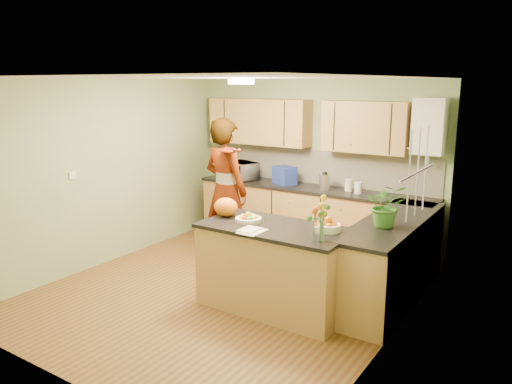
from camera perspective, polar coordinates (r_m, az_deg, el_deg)
The scene contains 28 objects.
floor at distance 6.13m, azimuth -3.18°, elevation -11.15°, with size 4.50×4.50×0.00m, color brown.
ceiling at distance 5.62m, azimuth -3.50°, elevation 12.91°, with size 4.00×4.50×0.02m, color white.
wall_back at distance 7.64m, azimuth 6.75°, elevation 3.30°, with size 4.00×0.02×2.50m, color gray.
wall_front at distance 4.22m, azimuth -21.88°, elevation -5.03°, with size 4.00×0.02×2.50m, color gray.
wall_left at distance 7.10m, azimuth -16.44°, elevation 2.18°, with size 0.02×4.50×2.50m, color gray.
wall_right at distance 4.86m, azimuth 16.01°, elevation -2.36°, with size 0.02×4.50×2.50m, color gray.
back_counter at distance 7.50m, azimuth 6.26°, elevation -2.96°, with size 3.64×0.62×0.94m.
right_counter at distance 5.95m, azimuth 15.27°, elevation -7.46°, with size 0.62×2.24×0.94m.
splashback at distance 7.59m, azimuth 7.37°, elevation 2.84°, with size 3.60×0.02×0.52m, color white.
upper_cabinets at distance 7.50m, azimuth 5.07°, elevation 7.79°, with size 3.20×0.34×0.70m.
boiler at distance 6.83m, azimuth 19.23°, elevation 7.09°, with size 0.40×0.30×0.86m.
window_right at distance 5.37m, azimuth 18.06°, elevation 2.15°, with size 0.01×1.30×1.05m.
light_switch at distance 6.72m, azimuth -20.26°, elevation 1.79°, with size 0.02×0.09×0.09m, color white.
ceiling_lamp at distance 5.86m, azimuth -1.70°, elevation 12.53°, with size 0.30×0.30×0.07m.
peninsula_island at distance 5.52m, azimuth 2.20°, elevation -8.60°, with size 1.64×0.84×0.94m.
fruit_dish at distance 5.54m, azimuth -0.86°, elevation -2.96°, with size 0.29×0.29×0.10m.
orange_bowl at distance 5.24m, azimuth 8.28°, elevation -3.78°, with size 0.26×0.26×0.15m.
flower_vase at distance 4.86m, azimuth 7.25°, elevation -1.95°, with size 0.26×0.26×0.47m.
orange_bag at distance 5.76m, azimuth -3.46°, elevation -1.72°, with size 0.29×0.24×0.22m, color orange.
papers at distance 5.18m, azimuth -0.43°, elevation -4.49°, with size 0.22×0.30×0.01m, color silver.
violinist at distance 6.84m, azimuth -3.49°, elevation 0.16°, with size 0.73×0.48×2.00m, color tan.
violin at distance 6.45m, azimuth -3.30°, elevation 4.81°, with size 0.61×0.24×0.12m, color #551105, non-canonical shape.
microwave at distance 7.95m, azimuth -1.58°, elevation 2.48°, with size 0.50×0.34×0.28m, color white.
blue_box at distance 7.57m, azimuth 3.28°, elevation 1.92°, with size 0.33×0.24×0.27m, color navy.
kettle at distance 7.25m, azimuth 7.86°, elevation 1.26°, with size 0.16×0.16×0.30m.
jar_cream at distance 7.19m, azimuth 10.58°, elevation 0.78°, with size 0.11×0.11×0.17m, color beige.
jar_white at distance 7.06m, azimuth 11.62°, elevation 0.47°, with size 0.10×0.10×0.16m, color white.
potted_plant at distance 5.47m, azimuth 14.68°, elevation -1.47°, with size 0.42×0.37×0.47m, color #367226.
Camera 1 is at (3.35, -4.51, 2.45)m, focal length 35.00 mm.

